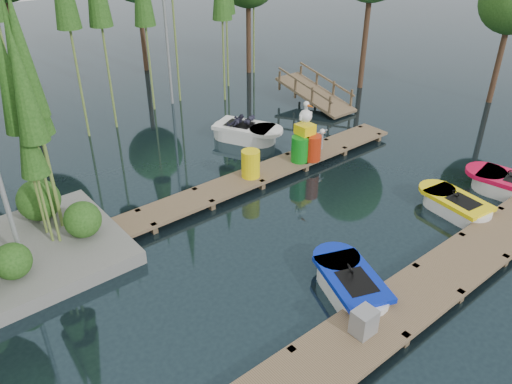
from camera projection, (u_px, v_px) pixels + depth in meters
ground_plane at (254, 238)px, 14.17m from camera, size 90.00×90.00×0.00m
near_dock at (382, 320)px, 11.04m from camera, size 18.00×1.50×0.50m
far_dock at (229, 186)px, 16.27m from camera, size 15.00×1.20×0.50m
lamp_rear at (164, 9)px, 21.58m from camera, size 0.30×0.30×7.25m
ramp at (315, 93)px, 23.17m from camera, size 1.50×3.94×1.49m
boat_blue at (350, 285)px, 12.04m from camera, size 2.05×2.87×0.88m
boat_red at (512, 187)px, 16.14m from camera, size 1.77×3.04×0.96m
boat_yellow_near at (455, 206)px, 15.22m from camera, size 1.41×2.57×0.83m
boat_white_far at (246, 132)px, 19.94m from camera, size 2.46×3.20×1.38m
utility_cabinet at (364, 322)px, 10.49m from camera, size 0.49×0.41×0.60m
yellow_barrel at (251, 164)px, 16.51m from camera, size 0.62×0.62×0.93m
drum_cluster at (306, 142)px, 17.64m from camera, size 1.23×1.13×2.12m
seagull_post at (322, 136)px, 18.33m from camera, size 0.50×0.27×0.80m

